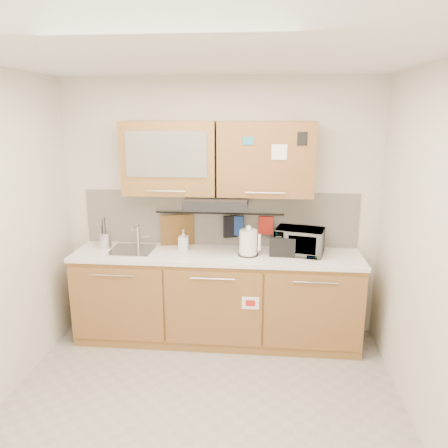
# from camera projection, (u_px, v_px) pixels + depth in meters

# --- Properties ---
(floor) EXTENTS (3.20, 3.20, 0.00)m
(floor) POSITION_uv_depth(u_px,v_px,m) (200.00, 415.00, 3.35)
(floor) COLOR #9E9993
(floor) RESTS_ON ground
(ceiling) EXTENTS (3.20, 3.20, 0.00)m
(ceiling) POSITION_uv_depth(u_px,v_px,m) (194.00, 55.00, 2.70)
(ceiling) COLOR white
(ceiling) RESTS_ON wall_back
(wall_back) EXTENTS (3.20, 0.00, 3.20)m
(wall_back) POSITION_uv_depth(u_px,v_px,m) (220.00, 209.00, 4.47)
(wall_back) COLOR silver
(wall_back) RESTS_ON ground
(wall_right) EXTENTS (0.00, 3.00, 3.00)m
(wall_right) POSITION_uv_depth(u_px,v_px,m) (437.00, 262.00, 2.88)
(wall_right) COLOR silver
(wall_right) RESTS_ON ground
(base_cabinet) EXTENTS (2.80, 0.64, 0.88)m
(base_cabinet) POSITION_uv_depth(u_px,v_px,m) (217.00, 302.00, 4.40)
(base_cabinet) COLOR #A16D39
(base_cabinet) RESTS_ON floor
(countertop) EXTENTS (2.82, 0.62, 0.04)m
(countertop) POSITION_uv_depth(u_px,v_px,m) (216.00, 255.00, 4.27)
(countertop) COLOR white
(countertop) RESTS_ON base_cabinet
(backsplash) EXTENTS (2.80, 0.02, 0.56)m
(backsplash) POSITION_uv_depth(u_px,v_px,m) (219.00, 218.00, 4.49)
(backsplash) COLOR silver
(backsplash) RESTS_ON countertop
(upper_cabinets) EXTENTS (1.82, 0.37, 0.70)m
(upper_cabinets) POSITION_uv_depth(u_px,v_px,m) (217.00, 158.00, 4.17)
(upper_cabinets) COLOR #A16D39
(upper_cabinets) RESTS_ON wall_back
(range_hood) EXTENTS (0.60, 0.46, 0.10)m
(range_hood) POSITION_uv_depth(u_px,v_px,m) (217.00, 202.00, 4.20)
(range_hood) COLOR black
(range_hood) RESTS_ON upper_cabinets
(sink) EXTENTS (0.42, 0.40, 0.26)m
(sink) POSITION_uv_depth(u_px,v_px,m) (132.00, 250.00, 4.36)
(sink) COLOR silver
(sink) RESTS_ON countertop
(utensil_rail) EXTENTS (1.30, 0.02, 0.02)m
(utensil_rail) POSITION_uv_depth(u_px,v_px,m) (219.00, 213.00, 4.44)
(utensil_rail) COLOR black
(utensil_rail) RESTS_ON backsplash
(utensil_crock) EXTENTS (0.17, 0.17, 0.32)m
(utensil_crock) POSITION_uv_depth(u_px,v_px,m) (105.00, 240.00, 4.42)
(utensil_crock) COLOR silver
(utensil_crock) RESTS_ON countertop
(kettle) EXTENTS (0.22, 0.19, 0.30)m
(kettle) POSITION_uv_depth(u_px,v_px,m) (248.00, 243.00, 4.18)
(kettle) COLOR white
(kettle) RESTS_ON countertop
(toaster) EXTENTS (0.25, 0.16, 0.19)m
(toaster) POSITION_uv_depth(u_px,v_px,m) (282.00, 246.00, 4.19)
(toaster) COLOR black
(toaster) RESTS_ON countertop
(microwave) EXTENTS (0.51, 0.40, 0.25)m
(microwave) POSITION_uv_depth(u_px,v_px,m) (299.00, 241.00, 4.23)
(microwave) COLOR #999999
(microwave) RESTS_ON countertop
(soap_bottle) EXTENTS (0.10, 0.10, 0.21)m
(soap_bottle) POSITION_uv_depth(u_px,v_px,m) (183.00, 240.00, 4.35)
(soap_bottle) COLOR #999999
(soap_bottle) RESTS_ON countertop
(cutting_board) EXTENTS (0.34, 0.11, 0.43)m
(cutting_board) POSITION_uv_depth(u_px,v_px,m) (178.00, 235.00, 4.52)
(cutting_board) COLOR brown
(cutting_board) RESTS_ON utensil_rail
(oven_mitt) EXTENTS (0.12, 0.06, 0.20)m
(oven_mitt) POSITION_uv_depth(u_px,v_px,m) (238.00, 226.00, 4.43)
(oven_mitt) COLOR navy
(oven_mitt) RESTS_ON utensil_rail
(dark_pouch) EXTENTS (0.15, 0.09, 0.22)m
(dark_pouch) POSITION_uv_depth(u_px,v_px,m) (230.00, 227.00, 4.44)
(dark_pouch) COLOR black
(dark_pouch) RESTS_ON utensil_rail
(pot_holder) EXTENTS (0.15, 0.04, 0.18)m
(pot_holder) POSITION_uv_depth(u_px,v_px,m) (266.00, 226.00, 4.41)
(pot_holder) COLOR #A92016
(pot_holder) RESTS_ON utensil_rail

